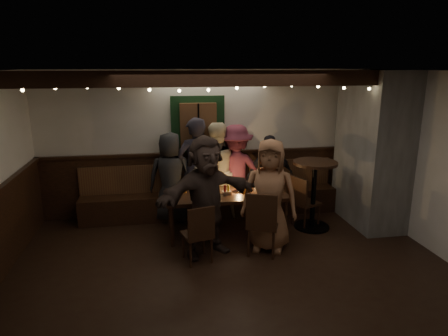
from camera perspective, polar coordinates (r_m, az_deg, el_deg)
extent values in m
cube|color=black|center=(5.38, 1.63, -15.34)|extent=(6.00, 5.00, 0.01)
cube|color=black|center=(4.66, 1.87, 13.67)|extent=(6.00, 5.00, 0.01)
cube|color=silver|center=(7.27, -2.19, 3.64)|extent=(6.00, 0.01, 2.60)
cube|color=black|center=(7.42, -2.10, -2.10)|extent=(6.00, 0.05, 1.10)
cube|color=#60605C|center=(7.18, 20.43, 2.59)|extent=(0.70, 1.40, 2.60)
cube|color=black|center=(7.28, -1.81, -5.11)|extent=(4.60, 0.45, 0.45)
cube|color=#532C1B|center=(7.31, -2.04, -1.12)|extent=(4.60, 0.06, 0.50)
cube|color=black|center=(7.12, -3.75, 6.25)|extent=(0.95, 0.04, 1.00)
cube|color=#532C1B|center=(7.06, -3.70, 6.18)|extent=(0.64, 0.12, 0.76)
cube|color=black|center=(5.65, -0.23, 12.67)|extent=(6.00, 0.16, 0.22)
sphere|color=#FFE599|center=(5.80, -26.84, 9.90)|extent=(0.04, 0.04, 0.04)
sphere|color=#FFE599|center=(5.70, -22.97, 10.49)|extent=(0.04, 0.04, 0.04)
sphere|color=#FFE599|center=(5.62, -18.94, 10.86)|extent=(0.04, 0.04, 0.04)
sphere|color=#FFE599|center=(5.58, -14.79, 10.97)|extent=(0.04, 0.04, 0.04)
sphere|color=#FFE599|center=(5.56, -10.60, 10.92)|extent=(0.04, 0.04, 0.04)
sphere|color=#FFE599|center=(5.57, -6.40, 10.91)|extent=(0.04, 0.04, 0.04)
sphere|color=#FFE599|center=(5.61, -2.24, 11.08)|extent=(0.04, 0.04, 0.04)
sphere|color=#FFE599|center=(5.67, 1.84, 11.36)|extent=(0.04, 0.04, 0.04)
sphere|color=#FFE599|center=(5.77, 5.82, 11.58)|extent=(0.04, 0.04, 0.04)
sphere|color=#FFE599|center=(5.88, 9.66, 11.56)|extent=(0.04, 0.04, 0.04)
sphere|color=#FFE599|center=(6.03, 13.31, 11.29)|extent=(0.04, 0.04, 0.04)
sphere|color=#FFE599|center=(6.20, 16.77, 10.90)|extent=(0.04, 0.04, 0.04)
sphere|color=#FFE599|center=(6.38, 20.03, 10.60)|extent=(0.04, 0.04, 0.04)
sphere|color=#FFE599|center=(6.59, 23.12, 10.47)|extent=(0.04, 0.04, 0.04)
cube|color=black|center=(6.39, 0.30, -3.85)|extent=(1.92, 0.82, 0.05)
cylinder|color=black|center=(6.11, -7.44, -8.30)|extent=(0.06, 0.06, 0.63)
cylinder|color=black|center=(6.74, -7.70, -6.09)|extent=(0.06, 0.06, 0.63)
cylinder|color=black|center=(6.41, 8.73, -7.23)|extent=(0.06, 0.06, 0.63)
cylinder|color=black|center=(7.01, 7.00, -5.23)|extent=(0.06, 0.06, 0.63)
cylinder|color=#BF7226|center=(6.42, -5.66, -2.98)|extent=(0.06, 0.06, 0.13)
cylinder|color=#BF7226|center=(6.10, -3.32, -3.87)|extent=(0.06, 0.06, 0.13)
cylinder|color=silver|center=(6.45, -1.08, -2.82)|extent=(0.06, 0.06, 0.13)
cylinder|color=#BF7226|center=(6.35, 3.01, -3.12)|extent=(0.06, 0.06, 0.13)
cylinder|color=silver|center=(6.64, 4.61, -2.36)|extent=(0.06, 0.06, 0.13)
cylinder|color=#BF7226|center=(6.36, 6.64, -3.19)|extent=(0.06, 0.06, 0.13)
cylinder|color=white|center=(6.06, -3.60, -4.58)|extent=(0.24, 0.24, 0.01)
cube|color=#B2B2B7|center=(6.33, 0.38, -3.54)|extent=(0.15, 0.09, 0.05)
cylinder|color=#990C0C|center=(6.31, 0.13, -3.12)|extent=(0.03, 0.03, 0.15)
cylinder|color=gold|center=(6.32, 0.62, -3.10)|extent=(0.03, 0.03, 0.15)
cylinder|color=silver|center=(6.45, 2.16, -3.07)|extent=(0.05, 0.05, 0.07)
sphere|color=#FFB24C|center=(6.44, 2.17, -2.61)|extent=(0.03, 0.03, 0.03)
cube|color=black|center=(5.62, -3.87, -9.49)|extent=(0.46, 0.46, 0.04)
cube|color=black|center=(5.38, -3.26, -7.89)|extent=(0.38, 0.13, 0.43)
cylinder|color=black|center=(5.89, -2.95, -10.49)|extent=(0.03, 0.03, 0.37)
cylinder|color=black|center=(5.63, -1.78, -11.71)|extent=(0.03, 0.03, 0.37)
cylinder|color=black|center=(5.80, -5.82, -10.98)|extent=(0.03, 0.03, 0.37)
cylinder|color=black|center=(5.53, -4.78, -12.26)|extent=(0.03, 0.03, 0.37)
cube|color=black|center=(5.83, 5.58, -8.02)|extent=(0.57, 0.57, 0.04)
cube|color=black|center=(5.55, 5.38, -6.23)|extent=(0.42, 0.21, 0.49)
cylinder|color=black|center=(6.07, 7.41, -9.54)|extent=(0.04, 0.04, 0.42)
cylinder|color=black|center=(5.75, 7.05, -10.94)|extent=(0.04, 0.04, 0.42)
cylinder|color=black|center=(6.11, 4.09, -9.29)|extent=(0.04, 0.04, 0.42)
cylinder|color=black|center=(5.79, 3.54, -10.67)|extent=(0.04, 0.04, 0.42)
cube|color=black|center=(6.94, 11.60, -4.89)|extent=(0.51, 0.51, 0.04)
cube|color=black|center=(6.74, 10.61, -3.23)|extent=(0.18, 0.38, 0.45)
cylinder|color=black|center=(7.01, 13.36, -6.61)|extent=(0.03, 0.03, 0.38)
cylinder|color=black|center=(6.80, 11.46, -7.18)|extent=(0.03, 0.03, 0.38)
cylinder|color=black|center=(7.22, 11.56, -5.88)|extent=(0.03, 0.03, 0.38)
cylinder|color=black|center=(7.01, 9.67, -6.40)|extent=(0.03, 0.03, 0.38)
cylinder|color=black|center=(7.00, 12.40, -8.14)|extent=(0.59, 0.59, 0.03)
cylinder|color=black|center=(6.81, 12.65, -3.89)|extent=(0.08, 0.08, 1.13)
cylinder|color=black|center=(6.65, 12.92, 0.71)|extent=(0.72, 0.72, 0.05)
imported|color=#242528|center=(6.95, -7.62, -1.34)|extent=(0.83, 0.60, 1.57)
imported|color=#22202B|center=(6.94, -4.14, -0.22)|extent=(0.77, 0.63, 1.82)
imported|color=beige|center=(6.98, -1.30, -0.49)|extent=(1.01, 0.90, 1.72)
imported|color=brown|center=(7.09, 1.68, -0.49)|extent=(1.09, 0.63, 1.67)
imported|color=black|center=(7.19, 6.56, -1.14)|extent=(0.88, 0.40, 1.48)
imported|color=#3D2E28|center=(5.64, -2.56, -4.08)|extent=(1.70, 1.06, 1.75)
imported|color=#A56F4B|center=(5.85, 6.51, -3.91)|extent=(0.95, 0.79, 1.67)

